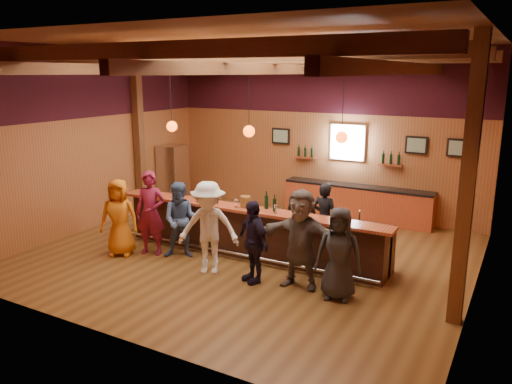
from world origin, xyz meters
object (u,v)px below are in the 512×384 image
bar_counter (253,230)px  customer_white (209,228)px  back_bar_cabinet (357,203)px  bottle_a (266,202)px  customer_dark (339,254)px  customer_denim (181,220)px  customer_brown (300,239)px  ice_bucket (245,202)px  stainless_fridge (173,175)px  bartender (324,218)px  customer_redvest (151,213)px  customer_navy (253,241)px  customer_orange (119,217)px

bar_counter → customer_white: size_ratio=3.40×
back_bar_cabinet → bottle_a: (-0.78, -3.74, 0.78)m
back_bar_cabinet → customer_dark: size_ratio=2.42×
customer_white → customer_denim: bearing=133.8°
back_bar_cabinet → bottle_a: bearing=-101.7°
customer_brown → ice_bucket: bearing=149.0°
stainless_fridge → bartender: (5.45, -1.65, -0.12)m
customer_denim → customer_dark: customer_dark is taller
customer_redvest → customer_brown: bearing=-17.1°
stainless_fridge → customer_brown: 6.75m
customer_dark → back_bar_cabinet: bearing=92.9°
customer_white → customer_brown: (1.85, 0.25, 0.00)m
back_bar_cabinet → customer_denim: size_ratio=2.43×
customer_redvest → customer_denim: 0.73m
ice_bucket → bottle_a: bearing=13.4°
stainless_fridge → bottle_a: stainless_fridge is taller
bar_counter → ice_bucket: (-0.04, -0.28, 0.71)m
stainless_fridge → customer_brown: customer_brown is taller
customer_navy → bottle_a: bearing=135.1°
customer_orange → customer_white: (2.26, 0.10, 0.09)m
customer_navy → customer_white: bearing=-148.6°
customer_redvest → bartender: size_ratio=1.18×
customer_denim → customer_dark: size_ratio=1.00×
back_bar_cabinet → customer_navy: bearing=-95.2°
customer_brown → customer_dark: customer_brown is taller
customer_dark → bottle_a: bearing=140.3°
bar_counter → bartender: 1.58m
customer_white → bartender: 2.69m
customer_orange → customer_dark: size_ratio=1.02×
bar_counter → stainless_fridge: 4.81m
customer_dark → bartender: customer_dark is taller
customer_dark → ice_bucket: (-2.44, 0.97, 0.40)m
customer_denim → customer_brown: customer_brown is taller
stainless_fridge → customer_brown: (5.73, -3.57, 0.03)m
customer_denim → ice_bucket: bearing=1.3°
customer_redvest → customer_denim: customer_redvest is taller
ice_bucket → bottle_a: size_ratio=0.64×
customer_orange → customer_white: bearing=-23.9°
customer_redvest → customer_brown: (3.55, -0.02, 0.01)m
bartender → customer_redvest: bearing=31.7°
customer_dark → bartender: size_ratio=1.06×
customer_redvest → customer_denim: size_ratio=1.12×
customer_redvest → customer_white: 1.72m
customer_orange → customer_denim: (1.27, 0.52, -0.02)m
bar_counter → back_bar_cabinet: size_ratio=1.57×
customer_navy → bottle_a: size_ratio=4.30×
customer_navy → bartender: customer_navy is taller
customer_denim → bottle_a: size_ratio=4.46×
customer_denim → bottle_a: (1.64, 0.78, 0.43)m
customer_dark → bartender: (-1.07, 2.05, -0.04)m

